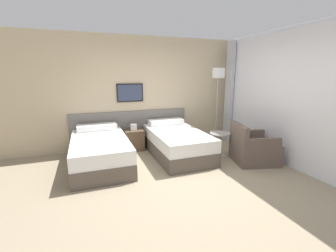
{
  "coord_description": "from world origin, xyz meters",
  "views": [
    {
      "loc": [
        -1.57,
        -3.29,
        1.81
      ],
      "look_at": [
        0.06,
        1.13,
        0.71
      ],
      "focal_mm": 24.0,
      "sensor_mm": 36.0,
      "label": 1
    }
  ],
  "objects_px": {
    "bed_near_window": "(176,143)",
    "floor_lamp": "(218,81)",
    "nightstand": "(134,139)",
    "bed_near_door": "(100,151)",
    "side_table": "(220,140)",
    "armchair": "(253,149)"
  },
  "relations": [
    {
      "from": "bed_near_window",
      "to": "floor_lamp",
      "type": "height_order",
      "value": "floor_lamp"
    },
    {
      "from": "nightstand",
      "to": "bed_near_door",
      "type": "bearing_deg",
      "value": -139.73
    },
    {
      "from": "bed_near_door",
      "to": "side_table",
      "type": "distance_m",
      "value": 2.57
    },
    {
      "from": "bed_near_window",
      "to": "armchair",
      "type": "distance_m",
      "value": 1.63
    },
    {
      "from": "nightstand",
      "to": "armchair",
      "type": "distance_m",
      "value": 2.72
    },
    {
      "from": "bed_near_window",
      "to": "side_table",
      "type": "xyz_separation_m",
      "value": [
        0.87,
        -0.41,
        0.09
      ]
    },
    {
      "from": "bed_near_window",
      "to": "nightstand",
      "type": "bearing_deg",
      "value": 139.73
    },
    {
      "from": "bed_near_door",
      "to": "bed_near_window",
      "type": "relative_size",
      "value": 1.0
    },
    {
      "from": "nightstand",
      "to": "side_table",
      "type": "relative_size",
      "value": 1.18
    },
    {
      "from": "bed_near_window",
      "to": "armchair",
      "type": "bearing_deg",
      "value": -35.41
    },
    {
      "from": "bed_near_door",
      "to": "nightstand",
      "type": "xyz_separation_m",
      "value": [
        0.83,
        0.7,
        -0.03
      ]
    },
    {
      "from": "floor_lamp",
      "to": "side_table",
      "type": "bearing_deg",
      "value": -116.51
    },
    {
      "from": "nightstand",
      "to": "side_table",
      "type": "bearing_deg",
      "value": -33.23
    },
    {
      "from": "nightstand",
      "to": "floor_lamp",
      "type": "distance_m",
      "value": 2.54
    },
    {
      "from": "side_table",
      "to": "armchair",
      "type": "distance_m",
      "value": 0.71
    },
    {
      "from": "armchair",
      "to": "bed_near_window",
      "type": "bearing_deg",
      "value": 69.32
    },
    {
      "from": "nightstand",
      "to": "armchair",
      "type": "relative_size",
      "value": 0.65
    },
    {
      "from": "bed_near_window",
      "to": "armchair",
      "type": "relative_size",
      "value": 1.98
    },
    {
      "from": "bed_near_door",
      "to": "floor_lamp",
      "type": "relative_size",
      "value": 0.99
    },
    {
      "from": "bed_near_door",
      "to": "armchair",
      "type": "height_order",
      "value": "armchair"
    },
    {
      "from": "floor_lamp",
      "to": "nightstand",
      "type": "bearing_deg",
      "value": 172.83
    },
    {
      "from": "bed_near_window",
      "to": "side_table",
      "type": "bearing_deg",
      "value": -25.25
    }
  ]
}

